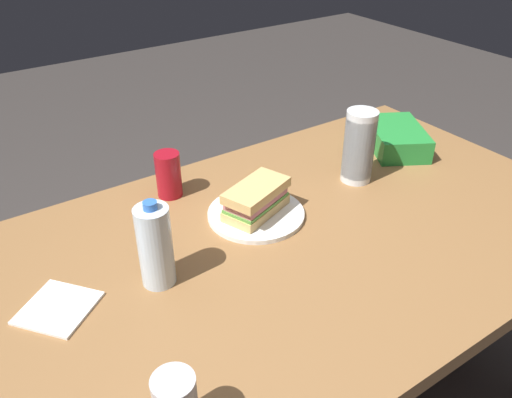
{
  "coord_description": "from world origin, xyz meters",
  "views": [
    {
      "loc": [
        0.6,
        0.77,
        1.46
      ],
      "look_at": [
        -0.01,
        -0.12,
        0.78
      ],
      "focal_mm": 36.54,
      "sensor_mm": 36.0,
      "label": 1
    }
  ],
  "objects": [
    {
      "name": "dining_table",
      "position": [
        0.0,
        0.0,
        0.64
      ],
      "size": [
        1.61,
        0.9,
        0.73
      ],
      "color": "olive",
      "rests_on": "ground_plane"
    },
    {
      "name": "paper_plate",
      "position": [
        -0.01,
        -0.12,
        0.73
      ],
      "size": [
        0.24,
        0.24,
        0.01
      ],
      "primitive_type": "cylinder",
      "color": "white",
      "rests_on": "dining_table"
    },
    {
      "name": "sandwich",
      "position": [
        -0.0,
        -0.11,
        0.78
      ],
      "size": [
        0.2,
        0.15,
        0.08
      ],
      "color": "#DBB26B",
      "rests_on": "paper_plate"
    },
    {
      "name": "soda_can_red",
      "position": [
        0.13,
        -0.33,
        0.79
      ],
      "size": [
        0.07,
        0.07,
        0.12
      ],
      "primitive_type": "cylinder",
      "color": "maroon",
      "rests_on": "dining_table"
    },
    {
      "name": "chip_bag",
      "position": [
        -0.57,
        -0.19,
        0.76
      ],
      "size": [
        0.24,
        0.27,
        0.07
      ],
      "primitive_type": "cube",
      "rotation": [
        0.0,
        0.0,
        4.2
      ],
      "color": "#268C38",
      "rests_on": "dining_table"
    },
    {
      "name": "water_bottle_tall",
      "position": [
        0.3,
        -0.03,
        0.82
      ],
      "size": [
        0.07,
        0.07,
        0.2
      ],
      "color": "silver",
      "rests_on": "dining_table"
    },
    {
      "name": "plastic_cup_stack",
      "position": [
        -0.34,
        -0.11,
        0.83
      ],
      "size": [
        0.08,
        0.08,
        0.2
      ],
      "color": "silver",
      "rests_on": "dining_table"
    },
    {
      "name": "paper_napkin",
      "position": [
        0.5,
        -0.07,
        0.73
      ],
      "size": [
        0.18,
        0.18,
        0.01
      ],
      "primitive_type": "cube",
      "rotation": [
        0.0,
        0.0,
        2.24
      ],
      "color": "white",
      "rests_on": "dining_table"
    }
  ]
}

